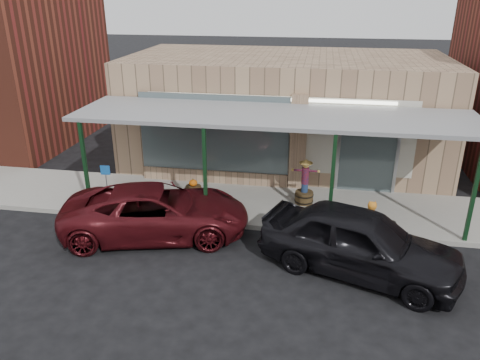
% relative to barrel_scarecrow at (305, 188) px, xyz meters
% --- Properties ---
extents(ground, '(120.00, 120.00, 0.00)m').
position_rel_barrel_scarecrow_xyz_m(ground, '(-1.03, -3.83, -0.65)').
color(ground, black).
rests_on(ground, ground).
extents(sidewalk, '(40.00, 3.20, 0.15)m').
position_rel_barrel_scarecrow_xyz_m(sidewalk, '(-1.03, -0.23, -0.58)').
color(sidewalk, gray).
rests_on(sidewalk, ground).
extents(storefront, '(12.00, 6.25, 4.20)m').
position_rel_barrel_scarecrow_xyz_m(storefront, '(-1.03, 4.33, 1.44)').
color(storefront, '#A28163').
rests_on(storefront, ground).
extents(awning, '(12.00, 3.00, 3.04)m').
position_rel_barrel_scarecrow_xyz_m(awning, '(-1.03, -0.27, 2.36)').
color(awning, gray).
rests_on(awning, ground).
extents(block_buildings_near, '(61.00, 8.00, 8.00)m').
position_rel_barrel_scarecrow_xyz_m(block_buildings_near, '(0.98, 5.37, 3.11)').
color(block_buildings_near, maroon).
rests_on(block_buildings_near, ground).
extents(barrel_scarecrow, '(0.91, 0.61, 1.49)m').
position_rel_barrel_scarecrow_xyz_m(barrel_scarecrow, '(0.00, 0.00, 0.00)').
color(barrel_scarecrow, '#43311B').
rests_on(barrel_scarecrow, sidewalk).
extents(barrel_pumpkin, '(0.68, 0.68, 0.62)m').
position_rel_barrel_scarecrow_xyz_m(barrel_pumpkin, '(-3.65, -0.08, -0.29)').
color(barrel_pumpkin, '#43311B').
rests_on(barrel_pumpkin, sidewalk).
extents(handicap_sign, '(0.30, 0.04, 1.43)m').
position_rel_barrel_scarecrow_xyz_m(handicap_sign, '(-6.03, -1.43, 0.41)').
color(handicap_sign, gray).
rests_on(handicap_sign, sidewalk).
extents(parked_sedan, '(5.26, 3.51, 1.67)m').
position_rel_barrel_scarecrow_xyz_m(parked_sedan, '(1.48, -3.51, 0.18)').
color(parked_sedan, black).
rests_on(parked_sedan, ground).
extents(car_maroon, '(5.61, 3.54, 1.44)m').
position_rel_barrel_scarecrow_xyz_m(car_maroon, '(-4.06, -2.53, 0.07)').
color(car_maroon, '#4B0F14').
rests_on(car_maroon, ground).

